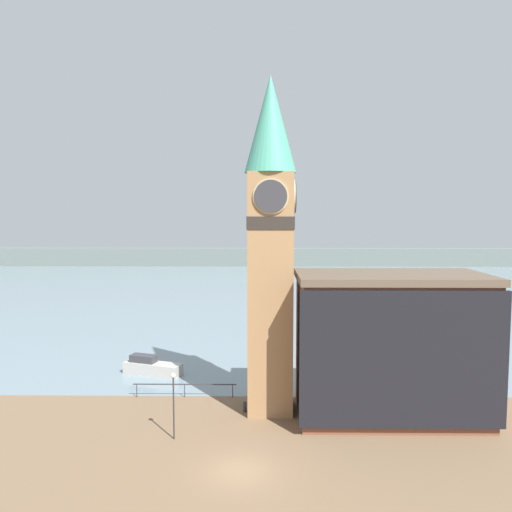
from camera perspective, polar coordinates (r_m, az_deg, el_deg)
ground_plane at (r=30.79m, az=-1.82°, el=-23.37°), size 160.00×160.00×0.00m
water at (r=99.82m, az=-0.00°, el=-3.55°), size 160.00×120.00×0.00m
far_shoreline at (r=139.28m, az=0.20°, el=-0.13°), size 180.00×3.00×5.00m
pier_railing at (r=41.30m, az=-8.16°, el=-14.47°), size 8.25×0.08×1.09m
clock_tower at (r=36.06m, az=1.65°, el=2.32°), size 3.72×3.72×24.36m
pier_building at (r=37.35m, az=15.09°, el=-9.84°), size 13.46×7.15×10.36m
boat_near at (r=47.49m, az=-11.87°, el=-12.29°), size 5.60×3.14×1.68m
mooring_bollard_near at (r=38.37m, az=-1.29°, el=-16.77°), size 0.26×0.26×0.79m
lamp_post at (r=33.68m, az=-9.42°, el=-15.26°), size 0.32×0.32×4.38m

